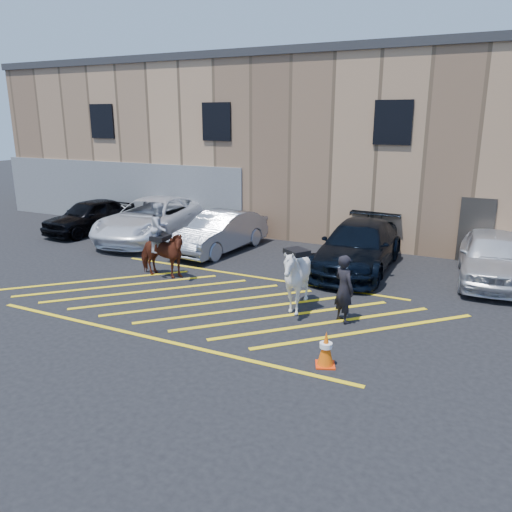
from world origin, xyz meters
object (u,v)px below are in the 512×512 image
at_px(car_blue_suv, 358,246).
at_px(mounted_bay, 161,248).
at_px(traffic_cone, 326,349).
at_px(car_white_suv, 492,257).
at_px(handler, 344,289).
at_px(car_black_suv, 90,216).
at_px(saddled_white, 296,278).
at_px(car_white_pickup, 153,219).
at_px(car_silver_sedan, 220,232).

xyz_separation_m(car_blue_suv, mounted_bay, (-5.21, -3.45, 0.17)).
distance_m(mounted_bay, traffic_cone, 7.17).
bearing_deg(mounted_bay, car_blue_suv, 33.52).
height_order(car_white_suv, handler, handler).
bearing_deg(mounted_bay, handler, -8.94).
relative_size(car_black_suv, saddled_white, 2.00).
distance_m(car_black_suv, handler, 13.37).
xyz_separation_m(mounted_bay, saddled_white, (4.74, -0.82, -0.05)).
xyz_separation_m(car_white_suv, traffic_cone, (-2.76, -7.25, -0.40)).
height_order(car_blue_suv, handler, handler).
bearing_deg(handler, car_white_pickup, 8.15).
bearing_deg(car_silver_sedan, saddled_white, -36.65).
bearing_deg(car_white_pickup, traffic_cone, -44.40).
bearing_deg(saddled_white, car_silver_sedan, 137.46).
height_order(handler, traffic_cone, handler).
bearing_deg(car_blue_suv, car_white_suv, 6.25).
relative_size(car_black_suv, handler, 2.52).
distance_m(car_silver_sedan, traffic_cone, 9.25).
bearing_deg(car_white_pickup, saddled_white, -38.24).
height_order(car_silver_sedan, car_white_suv, car_white_suv).
bearing_deg(car_blue_suv, saddled_white, -97.65).
bearing_deg(saddled_white, car_white_pickup, 149.49).
xyz_separation_m(car_blue_suv, saddled_white, (-0.46, -4.26, 0.12)).
bearing_deg(car_white_pickup, car_blue_suv, -11.09).
bearing_deg(saddled_white, car_blue_suv, 83.80).
xyz_separation_m(mounted_bay, traffic_cone, (6.35, -3.27, -0.57)).
distance_m(car_blue_suv, saddled_white, 4.29).
relative_size(handler, mounted_bay, 0.72).
xyz_separation_m(car_blue_suv, traffic_cone, (1.15, -6.72, -0.40)).
relative_size(car_white_pickup, car_blue_suv, 1.13).
bearing_deg(car_white_suv, car_blue_suv, -176.62).
bearing_deg(car_black_suv, traffic_cone, -23.00).
relative_size(car_black_suv, car_white_pickup, 0.71).
distance_m(car_white_pickup, car_silver_sedan, 3.43).
height_order(mounted_bay, saddled_white, mounted_bay).
distance_m(car_silver_sedan, mounted_bay, 3.50).
distance_m(car_blue_suv, traffic_cone, 6.83).
height_order(handler, mounted_bay, mounted_bay).
bearing_deg(mounted_bay, car_silver_sedan, 89.22).
relative_size(car_white_suv, handler, 2.71).
distance_m(car_white_suv, mounted_bay, 9.94).
height_order(car_black_suv, saddled_white, saddled_white).
height_order(car_white_pickup, car_blue_suv, car_white_pickup).
bearing_deg(car_white_suv, saddled_white, -136.67).
height_order(car_blue_suv, car_white_suv, car_white_suv).
height_order(car_white_pickup, car_white_suv, car_white_pickup).
relative_size(car_blue_suv, saddled_white, 2.50).
bearing_deg(car_silver_sedan, mounted_bay, -84.89).
bearing_deg(traffic_cone, saddled_white, 123.26).
xyz_separation_m(car_blue_suv, handler, (0.81, -4.40, 0.07)).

